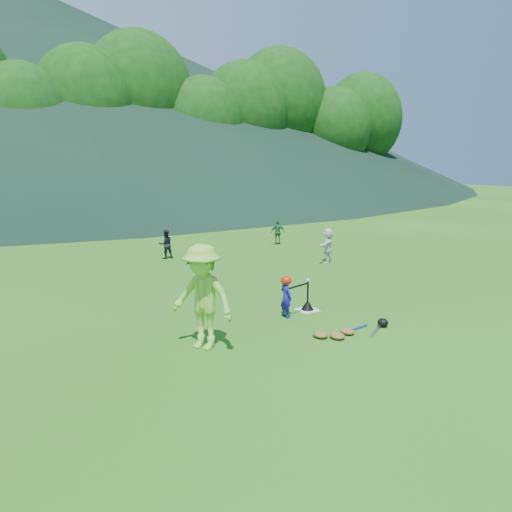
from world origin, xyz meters
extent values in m
plane|color=#2B5A14|center=(0.00, 0.00, 0.00)|extent=(120.00, 120.00, 0.00)
cube|color=silver|center=(0.00, 0.00, 0.01)|extent=(0.45, 0.45, 0.02)
sphere|color=white|center=(0.00, 0.00, 0.74)|extent=(0.08, 0.08, 0.08)
imported|color=#1F1594|center=(-0.73, -0.19, 0.47)|extent=(0.24, 0.35, 0.94)
imported|color=#88C93B|center=(-3.11, -1.03, 0.99)|extent=(1.31, 1.48, 1.99)
imported|color=black|center=(-0.77, 7.83, 0.53)|extent=(0.53, 0.42, 1.05)
imported|color=#206D3C|center=(4.41, 8.50, 0.53)|extent=(0.66, 0.38, 1.06)
imported|color=silver|center=(3.92, 4.40, 0.60)|extent=(1.08, 0.99, 1.20)
cone|color=black|center=(0.00, 0.00, 0.11)|extent=(0.30, 0.30, 0.18)
cylinder|color=black|center=(0.00, 0.00, 0.45)|extent=(0.04, 0.04, 0.50)
ellipsoid|color=red|center=(-0.73, -0.19, 0.86)|extent=(0.24, 0.26, 0.22)
cylinder|color=black|center=(-0.43, -0.23, 0.70)|extent=(0.62, 0.18, 0.07)
ellipsoid|color=olive|center=(-0.59, -1.87, 0.06)|extent=(0.28, 0.34, 0.13)
ellipsoid|color=olive|center=(-0.24, -1.75, 0.06)|extent=(0.28, 0.34, 0.13)
ellipsoid|color=olive|center=(-0.84, -1.65, 0.06)|extent=(0.28, 0.34, 0.13)
cylinder|color=silver|center=(0.31, -1.97, 0.03)|extent=(0.64, 0.43, 0.06)
cylinder|color=#263FA5|center=(0.11, -1.62, 0.03)|extent=(0.68, 0.17, 0.05)
ellipsoid|color=black|center=(0.71, -1.77, 0.09)|extent=(0.22, 0.24, 0.19)
cube|color=gray|center=(0.00, 28.00, 0.60)|extent=(70.00, 0.03, 1.20)
cube|color=yellow|center=(0.00, 28.00, 1.24)|extent=(70.00, 0.08, 0.08)
cylinder|color=gray|center=(0.00, 28.00, 0.60)|extent=(0.07, 0.07, 1.30)
cylinder|color=gray|center=(35.00, 28.00, 0.60)|extent=(0.07, 0.07, 1.30)
cylinder|color=#382314|center=(-3.20, 32.00, 1.61)|extent=(0.56, 0.56, 3.22)
ellipsoid|color=#164711|center=(-3.20, 32.00, 6.72)|extent=(6.99, 6.99, 8.04)
cylinder|color=#382314|center=(1.60, 33.50, 1.91)|extent=(0.56, 0.56, 3.81)
ellipsoid|color=#164711|center=(1.60, 33.50, 7.96)|extent=(8.28, 8.28, 9.53)
cylinder|color=#382314|center=(6.40, 35.00, 2.20)|extent=(0.56, 0.56, 4.41)
ellipsoid|color=#164711|center=(6.40, 35.00, 9.20)|extent=(9.58, 9.58, 11.01)
cylinder|color=#382314|center=(11.20, 32.00, 1.63)|extent=(0.56, 0.56, 3.25)
ellipsoid|color=#164711|center=(11.20, 32.00, 6.79)|extent=(7.07, 7.07, 8.13)
cylinder|color=#382314|center=(16.00, 33.50, 1.92)|extent=(0.56, 0.56, 3.85)
ellipsoid|color=#164711|center=(16.00, 33.50, 8.03)|extent=(8.36, 8.36, 9.61)
cylinder|color=#382314|center=(20.80, 35.00, 2.22)|extent=(0.56, 0.56, 4.44)
ellipsoid|color=#164711|center=(20.80, 35.00, 9.27)|extent=(9.65, 9.65, 11.10)
cylinder|color=#382314|center=(25.60, 32.00, 1.64)|extent=(0.56, 0.56, 3.29)
ellipsoid|color=#164711|center=(25.60, 32.00, 6.86)|extent=(7.14, 7.14, 8.22)
cylinder|color=#382314|center=(30.40, 33.50, 1.94)|extent=(0.56, 0.56, 3.88)
ellipsoid|color=#164711|center=(30.40, 33.50, 8.10)|extent=(8.44, 8.44, 9.70)
cone|color=black|center=(0.00, 83.00, 16.00)|extent=(140.00, 140.00, 32.00)
camera|label=1|loc=(-6.61, -9.33, 3.46)|focal=35.00mm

